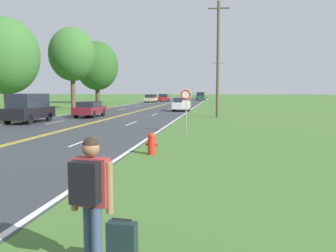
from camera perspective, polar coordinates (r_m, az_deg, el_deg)
hitchhiker_person at (r=4.74m, az=-12.38°, el=-9.90°), size 0.59×0.44×1.74m
suitcase at (r=4.91m, az=-7.37°, el=-18.50°), size 0.40×0.21×0.69m
fire_hydrant at (r=12.95m, az=-2.64°, el=-2.80°), size 0.45×0.29×0.80m
traffic_sign at (r=19.66m, az=2.90°, el=4.22°), size 0.60×0.10×2.40m
utility_pole_midground at (r=30.87m, az=8.01°, el=10.72°), size 1.80×0.24×9.73m
utility_pole_far at (r=61.02m, az=8.12°, el=7.17°), size 1.80×0.24×7.45m
tree_left_verge at (r=47.27m, az=-15.13°, el=11.02°), size 5.83×5.83×10.20m
tree_behind_sign at (r=41.60m, az=-24.63°, el=10.17°), size 6.99×6.99×9.93m
tree_mid_treeline at (r=64.80m, az=-11.32°, el=9.43°), size 7.45×7.45×10.89m
car_black_van_approaching at (r=27.45m, az=-21.43°, el=2.73°), size 1.90×4.43×2.08m
car_maroon_sedan_mid_near at (r=31.63m, az=-12.44°, el=2.72°), size 1.75×4.18×1.37m
car_silver_sedan_mid_far at (r=39.87m, az=2.21°, el=3.52°), size 2.01×4.12×1.48m
car_champagne_hatchback_receding at (r=69.03m, az=-2.77°, el=4.51°), size 1.94×4.25×1.53m
car_red_van_distant at (r=74.76m, az=-0.67°, el=4.62°), size 2.03×4.36×1.54m
car_dark_green_suv_horizon at (r=82.75m, az=5.27°, el=4.81°), size 1.99×4.31×1.88m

